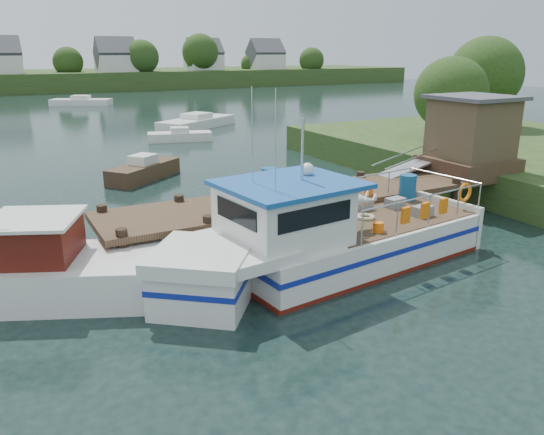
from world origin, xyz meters
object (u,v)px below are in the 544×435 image
moored_rowboat (144,170)px  moored_b (180,136)px  moored_c (197,122)px  moored_far (81,102)px  work_boat (1,272)px  dock (424,157)px  lobster_boat (321,240)px

moored_rowboat → moored_b: moored_rowboat is taller
moored_b → moored_c: bearing=39.4°
moored_far → moored_c: size_ratio=0.91×
work_boat → dock: bearing=26.8°
dock → moored_b: 21.56m
moored_rowboat → moored_b: size_ratio=0.91×
work_boat → moored_b: work_boat is taller
lobster_boat → moored_rowboat: size_ratio=2.64×
lobster_boat → moored_b: bearing=73.9°
moored_b → moored_c: 7.01m
work_boat → moored_b: 25.23m
dock → moored_c: (0.90, 27.34, -1.79)m
dock → moored_rowboat: (-8.15, 10.83, -1.78)m
dock → moored_b: bearing=97.2°
work_boat → lobster_boat: bearing=7.5°
moored_far → moored_c: (5.30, -24.43, 0.02)m
moored_b → moored_c: size_ratio=0.60×
work_boat → moored_far: bearing=102.7°
lobster_boat → moored_far: bearing=81.0°
dock → lobster_boat: size_ratio=1.47×
lobster_boat → moored_rowboat: lobster_boat is taller
dock → work_boat: work_boat is taller
lobster_boat → moored_rowboat: (-1.37, 13.99, -0.51)m
lobster_boat → moored_c: bearing=69.3°
moored_b → moored_c: (3.58, 6.03, 0.08)m
moored_far → lobster_boat: bearing=-79.0°
dock → moored_b: (-2.68, 21.31, -1.88)m
moored_rowboat → work_boat: bearing=-128.3°
lobster_boat → moored_far: 54.98m
dock → moored_b: dock is taller
moored_rowboat → moored_b: bearing=54.9°
dock → moored_far: bearing=94.9°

